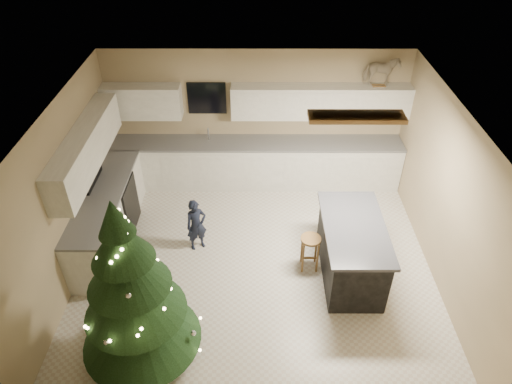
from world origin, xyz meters
TOP-DOWN VIEW (x-y plane):
  - ground_plane at (0.00, 0.00)m, footprint 5.50×5.50m
  - room_shell at (0.02, 0.00)m, footprint 5.52×5.02m
  - cabinetry at (-0.91, 1.65)m, footprint 5.50×3.20m
  - island at (1.43, -0.21)m, footprint 0.90×1.70m
  - bar_stool at (0.83, -0.08)m, footprint 0.32×0.32m
  - christmas_tree at (-1.46, -1.60)m, footprint 1.56×1.51m
  - toddler at (-0.96, 0.37)m, footprint 0.41×0.35m
  - rocking_horse at (2.15, 2.32)m, footprint 0.61×0.32m

SIDE VIEW (x-z plane):
  - ground_plane at x=0.00m, z-range 0.00..0.00m
  - bar_stool at x=0.83m, z-range 0.15..0.76m
  - toddler at x=-0.96m, z-range 0.00..0.94m
  - island at x=1.43m, z-range 0.00..0.95m
  - cabinetry at x=-0.91m, z-range -0.24..1.76m
  - christmas_tree at x=-1.46m, z-range -0.22..2.27m
  - room_shell at x=0.02m, z-range 0.44..3.05m
  - rocking_horse at x=2.15m, z-range 2.01..2.53m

